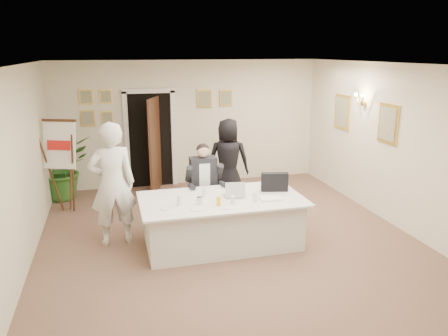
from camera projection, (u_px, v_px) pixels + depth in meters
floor at (231, 243)px, 7.01m from camera, size 7.00×7.00×0.00m
ceiling at (232, 65)px, 6.28m from camera, size 6.00×7.00×0.02m
wall_back at (190, 123)px, 9.91m from camera, size 6.00×0.10×2.80m
wall_front at (354, 264)px, 3.38m from camera, size 6.00×0.10×2.80m
wall_left at (18, 172)px, 5.90m from camera, size 0.10×7.00×2.80m
wall_right at (402, 148)px, 7.39m from camera, size 0.10×7.00×2.80m
doorway at (152, 142)px, 9.62m from camera, size 1.14×0.86×2.20m
pictures_back_wall at (154, 104)px, 9.57m from camera, size 3.40×0.06×0.80m
pictures_right_wall at (363, 117)px, 8.41m from camera, size 0.06×2.20×0.80m
wall_sconce at (361, 99)px, 8.30m from camera, size 0.20×0.30×0.24m
conference_table at (222, 221)px, 6.89m from camera, size 2.53×1.36×0.78m
seated_man at (204, 184)px, 7.64m from camera, size 0.70×0.74×1.47m
flip_chart at (65, 171)px, 8.18m from camera, size 0.63×0.49×1.76m
standing_man at (113, 184)px, 6.78m from camera, size 0.77×0.56×1.97m
standing_woman at (228, 161)px, 8.78m from camera, size 0.96×0.77×1.71m
potted_palm at (61, 168)px, 9.00m from camera, size 1.53×1.53×1.29m
laptop at (233, 188)px, 6.85m from camera, size 0.35×0.38×0.28m
laptop_bag at (275, 182)px, 7.10m from camera, size 0.45×0.21×0.30m
paper_stack at (271, 198)px, 6.72m from camera, size 0.35×0.25×0.03m
plate_left at (167, 208)px, 6.34m from camera, size 0.21×0.21×0.01m
plate_mid at (198, 209)px, 6.30m from camera, size 0.25×0.25×0.01m
plate_near at (227, 207)px, 6.38m from camera, size 0.21×0.21×0.01m
glass_a at (179, 201)px, 6.46m from camera, size 0.08×0.08×0.14m
glass_b at (233, 200)px, 6.48m from camera, size 0.07×0.07×0.14m
glass_c at (255, 197)px, 6.61m from camera, size 0.07×0.07×0.14m
glass_d at (204, 192)px, 6.84m from camera, size 0.08×0.08×0.14m
oj_glass at (219, 201)px, 6.46m from camera, size 0.09×0.09×0.13m
steel_jug at (199, 201)px, 6.51m from camera, size 0.11×0.11×0.11m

